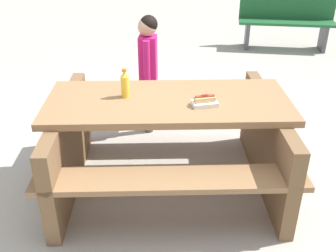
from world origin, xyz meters
name	(u,v)px	position (x,y,z in m)	size (l,w,h in m)	color
ground_plane	(168,182)	(0.00, 0.00, 0.00)	(30.00, 30.00, 0.00)	#ADA599
picnic_table	(168,135)	(0.00, 0.00, 0.44)	(2.17, 1.93, 0.75)	olive
soda_bottle	(125,84)	(-0.32, -0.05, 0.85)	(0.06, 0.06, 0.22)	yellow
hotdog_tray	(205,101)	(0.28, -0.02, 0.78)	(0.21, 0.19, 0.08)	white
child_in_coat	(148,60)	(-0.47, 0.82, 0.74)	(0.20, 0.28, 1.16)	brown
park_bench_near	(286,20)	(0.64, 4.13, 0.45)	(1.55, 0.67, 0.85)	#1E592D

